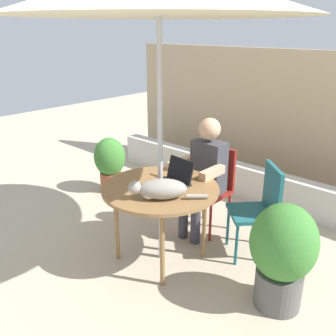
# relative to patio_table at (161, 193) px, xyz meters

# --- Properties ---
(ground_plane) EXTENTS (14.00, 14.00, 0.00)m
(ground_plane) POSITION_rel_patio_table_xyz_m (0.00, 0.00, -0.68)
(ground_plane) COLOR #BCAD93
(fence_back) EXTENTS (5.02, 0.08, 1.82)m
(fence_back) POSITION_rel_patio_table_xyz_m (0.00, 2.37, 0.23)
(fence_back) COLOR tan
(fence_back) RESTS_ON ground
(planter_wall_low) EXTENTS (4.52, 0.20, 0.43)m
(planter_wall_low) POSITION_rel_patio_table_xyz_m (0.00, 1.71, -0.47)
(planter_wall_low) COLOR beige
(planter_wall_low) RESTS_ON ground
(patio_table) EXTENTS (1.05, 1.05, 0.74)m
(patio_table) POSITION_rel_patio_table_xyz_m (0.00, 0.00, 0.00)
(patio_table) COLOR olive
(patio_table) RESTS_ON ground
(chair_occupied) EXTENTS (0.40, 0.40, 0.90)m
(chair_occupied) POSITION_rel_patio_table_xyz_m (0.00, 0.81, -0.15)
(chair_occupied) COLOR maroon
(chair_occupied) RESTS_ON ground
(chair_empty) EXTENTS (0.57, 0.57, 0.90)m
(chair_empty) POSITION_rel_patio_table_xyz_m (0.64, 0.68, -0.15)
(chair_empty) COLOR #1E606B
(chair_empty) RESTS_ON ground
(person_seated) EXTENTS (0.48, 0.48, 1.24)m
(person_seated) POSITION_rel_patio_table_xyz_m (0.00, 0.65, 0.02)
(person_seated) COLOR #3F3F47
(person_seated) RESTS_ON ground
(laptop) EXTENTS (0.33, 0.28, 0.21)m
(laptop) POSITION_rel_patio_table_xyz_m (0.04, 0.16, 0.12)
(laptop) COLOR black
(laptop) RESTS_ON patio_table
(cat) EXTENTS (0.51, 0.47, 0.17)m
(cat) POSITION_rel_patio_table_xyz_m (0.16, -0.18, 0.14)
(cat) COLOR gray
(cat) RESTS_ON patio_table
(potted_plant_near_fence) EXTENTS (0.51, 0.51, 0.87)m
(potted_plant_near_fence) POSITION_rel_patio_table_xyz_m (1.12, 0.15, -0.20)
(potted_plant_near_fence) COLOR #595654
(potted_plant_near_fence) RESTS_ON ground
(potted_plant_by_chair) EXTENTS (0.41, 0.41, 0.73)m
(potted_plant_by_chair) POSITION_rel_patio_table_xyz_m (-1.57, 0.69, -0.27)
(potted_plant_by_chair) COLOR #9E5138
(potted_plant_by_chair) RESTS_ON ground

